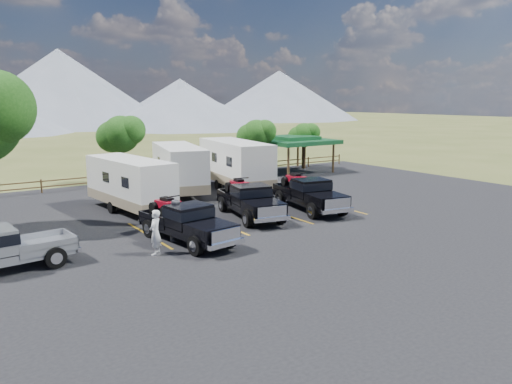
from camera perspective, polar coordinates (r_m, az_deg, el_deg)
ground at (r=24.14m, az=4.88°, el=-5.03°), size 320.00×320.00×0.00m
asphalt_lot at (r=26.46m, az=0.81°, el=-3.55°), size 44.00×34.00×0.04m
stall_lines at (r=27.26m, az=-0.39°, el=-3.07°), size 12.12×5.50×0.01m
tree_ne_a at (r=42.40m, az=0.02°, el=6.56°), size 3.11×2.92×4.76m
tree_ne_b at (r=46.80m, az=5.48°, el=6.46°), size 2.77×2.59×4.27m
tree_north at (r=39.27m, az=-15.21°, el=6.38°), size 3.46×3.24×5.25m
rail_fence at (r=40.61m, az=-9.36°, el=2.15°), size 36.12×0.12×1.00m
pavilion at (r=44.80m, az=4.33°, el=5.86°), size 6.20×6.20×3.22m
rig_left at (r=22.99m, az=-7.99°, el=-3.36°), size 2.69×6.07×1.96m
rig_center at (r=27.48m, az=-0.77°, el=-0.87°), size 3.09×6.34×2.03m
rig_right at (r=29.47m, az=6.06°, el=-0.11°), size 3.04×6.45×2.07m
trailer_left at (r=29.64m, az=-14.19°, el=0.88°), size 3.05×8.88×3.07m
trailer_center at (r=34.47m, az=-8.79°, el=2.63°), size 4.29×9.53×3.31m
trailer_right at (r=35.68m, az=-2.38°, el=3.16°), size 3.79×10.08×3.49m
person_a at (r=21.32m, az=-11.44°, el=-4.54°), size 0.83×0.81×1.92m
person_b at (r=23.28m, az=-9.08°, el=-3.16°), size 1.15×1.19×1.93m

